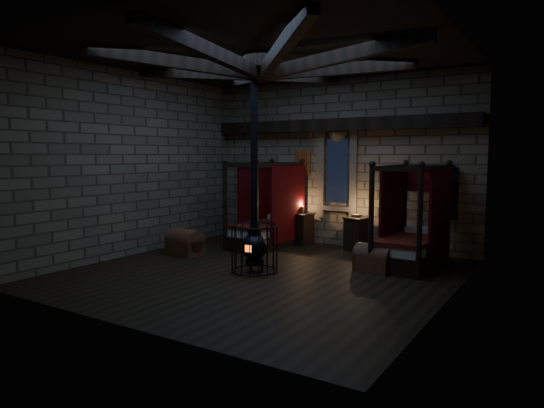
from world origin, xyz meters
The scene contains 8 objects.
room centered at (0.00, 0.09, 3.74)m, with size 7.02×7.02×4.29m.
bed_left centered at (-1.42, 2.38, 0.52)m, with size 1.20×2.09×2.11m.
bed_right centered at (2.30, 2.16, 0.52)m, with size 1.14×2.05×2.09m.
trunk_left centered at (-2.48, 0.50, 0.27)m, with size 0.89×0.62×0.61m.
trunk_right centered at (1.81, 1.31, 0.24)m, with size 0.81×0.59×0.55m.
nightstand_left centered at (-0.80, 3.08, 0.42)m, with size 0.59×0.57×0.99m.
nightstand_right centered at (0.70, 3.07, 0.41)m, with size 0.60×0.58×0.88m.
stove centered at (-0.16, -0.04, 0.59)m, with size 0.92×0.92×4.05m.
Camera 1 is at (5.13, -7.80, 2.30)m, focal length 32.00 mm.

